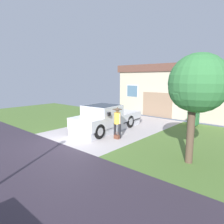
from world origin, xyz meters
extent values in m
cube|color=#B8AEAF|center=(0.00, 4.50, -0.03)|extent=(5.20, 9.00, 0.06)
cube|color=#517332|center=(-8.60, 4.50, -0.03)|extent=(12.00, 9.00, 0.06)
cube|color=silver|center=(-0.12, 3.59, 0.21)|extent=(2.08, 5.13, 0.42)
cube|color=silver|center=(-0.07, 3.01, 1.01)|extent=(1.99, 1.99, 1.18)
cube|color=#1E2833|center=(-0.07, 3.01, 1.36)|extent=(1.76, 1.82, 0.50)
cube|color=silver|center=(0.04, 1.59, 0.72)|extent=(1.93, 1.14, 0.61)
cube|color=black|center=(-0.22, 5.01, 0.45)|extent=(2.01, 2.30, 0.06)
cube|color=silver|center=(0.67, 5.08, 0.68)|extent=(0.22, 2.16, 0.52)
cube|color=silver|center=(-1.12, 4.95, 0.68)|extent=(0.22, 2.16, 0.52)
cube|color=silver|center=(-0.30, 6.06, 0.68)|extent=(1.85, 0.20, 0.52)
cube|color=black|center=(1.00, 2.44, 1.27)|extent=(0.11, 0.19, 0.20)
cylinder|color=black|center=(0.82, 1.80, 0.40)|extent=(0.32, 0.82, 0.80)
cylinder|color=#9E9EA3|center=(0.82, 1.80, 0.40)|extent=(0.31, 0.46, 0.44)
cylinder|color=black|center=(-0.77, 1.68, 0.40)|extent=(0.32, 0.82, 0.80)
cylinder|color=#9E9EA3|center=(-0.77, 1.68, 0.40)|extent=(0.31, 0.46, 0.44)
cylinder|color=black|center=(0.59, 4.86, 0.40)|extent=(0.32, 0.82, 0.80)
cylinder|color=#9E9EA3|center=(0.59, 4.86, 0.40)|extent=(0.31, 0.46, 0.44)
cylinder|color=black|center=(-1.00, 4.74, 0.40)|extent=(0.32, 0.82, 0.80)
cylinder|color=#9E9EA3|center=(-1.00, 4.74, 0.40)|extent=(0.31, 0.46, 0.44)
cylinder|color=black|center=(1.63, 2.59, 0.40)|extent=(0.13, 0.13, 0.80)
cylinder|color=black|center=(1.26, 2.64, 0.40)|extent=(0.13, 0.13, 0.80)
cylinder|color=gold|center=(1.44, 2.61, 1.07)|extent=(0.34, 0.34, 0.61)
cylinder|color=tan|center=(1.64, 2.58, 1.05)|extent=(0.09, 0.09, 0.60)
cylinder|color=tan|center=(1.25, 2.64, 1.05)|extent=(0.09, 0.09, 0.60)
sphere|color=tan|center=(1.44, 2.61, 1.51)|extent=(0.22, 0.22, 0.22)
cylinder|color=brown|center=(1.44, 2.61, 1.56)|extent=(0.53, 0.53, 0.01)
cone|color=brown|center=(1.44, 2.61, 1.62)|extent=(0.23, 0.23, 0.12)
cube|color=brown|center=(1.56, 2.43, 0.10)|extent=(0.29, 0.19, 0.20)
torus|color=brown|center=(1.56, 2.43, 0.25)|extent=(0.26, 0.02, 0.26)
cube|color=#BFB19A|center=(1.33, 12.25, 1.87)|extent=(10.48, 5.63, 3.74)
cube|color=brown|center=(1.33, 12.25, 4.05)|extent=(10.90, 5.86, 0.63)
cube|color=#93755B|center=(0.09, 9.40, 1.01)|extent=(2.68, 0.06, 2.03)
cube|color=slate|center=(-2.45, 9.40, 2.06)|extent=(1.10, 0.05, 1.00)
cube|color=silver|center=(-2.45, 9.42, 2.06)|extent=(1.23, 0.02, 1.12)
cylinder|color=brown|center=(5.58, 1.93, 1.16)|extent=(0.27, 0.27, 2.32)
sphere|color=#35773C|center=(5.59, 1.86, 2.88)|extent=(1.75, 1.75, 1.75)
sphere|color=#35773C|center=(5.73, 1.98, 3.02)|extent=(2.13, 2.13, 2.13)
cube|color=#286B38|center=(3.58, 8.06, 0.50)|extent=(0.58, 0.68, 0.81)
cube|color=#1C4A27|center=(3.58, 8.06, 0.95)|extent=(0.60, 0.71, 0.10)
cylinder|color=black|center=(3.36, 7.79, 0.09)|extent=(0.05, 0.18, 0.18)
cylinder|color=black|center=(3.80, 7.79, 0.09)|extent=(0.05, 0.18, 0.18)
camera|label=1|loc=(8.14, -5.45, 3.18)|focal=31.95mm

